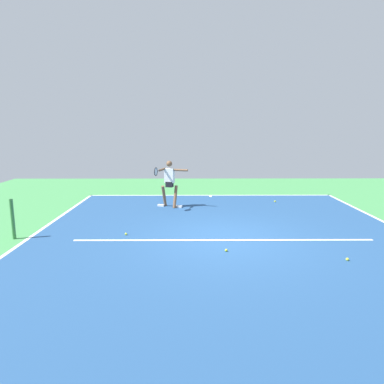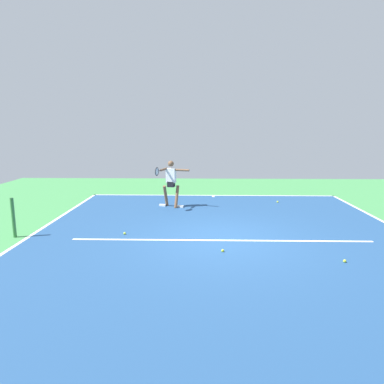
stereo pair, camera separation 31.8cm
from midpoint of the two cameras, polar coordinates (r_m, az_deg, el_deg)
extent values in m
plane|color=#428E4C|center=(9.22, 4.13, -7.62)|extent=(21.67, 21.67, 0.00)
cube|color=navy|center=(9.22, 4.13, -7.61)|extent=(10.35, 11.86, 0.00)
cube|color=white|center=(14.91, 2.41, -0.53)|extent=(10.35, 0.10, 0.01)
cube|color=white|center=(10.20, -26.17, -6.90)|extent=(0.10, 11.86, 0.01)
cube|color=white|center=(9.09, 4.20, -7.88)|extent=(7.76, 0.10, 0.01)
cube|color=white|center=(14.71, 2.44, -0.68)|extent=(0.10, 0.30, 0.01)
cylinder|color=#38753D|center=(10.22, -28.19, -3.95)|extent=(0.09, 0.09, 1.07)
cylinder|color=brown|center=(12.63, -3.49, -0.78)|extent=(0.21, 0.38, 0.82)
cube|color=white|center=(12.66, -2.91, -2.40)|extent=(0.26, 0.16, 0.07)
cylinder|color=brown|center=(12.78, -5.31, -0.68)|extent=(0.21, 0.38, 0.82)
cube|color=white|center=(12.90, -5.83, -2.20)|extent=(0.26, 0.16, 0.07)
cube|color=black|center=(12.62, -4.44, 1.28)|extent=(0.29, 0.26, 0.20)
cube|color=white|center=(12.57, -4.46, 2.72)|extent=(0.38, 0.27, 0.52)
sphere|color=brown|center=(12.52, -4.49, 4.65)|extent=(0.21, 0.21, 0.21)
cylinder|color=brown|center=(12.40, -2.60, 3.61)|extent=(0.52, 0.22, 0.08)
cylinder|color=brown|center=(12.36, -5.63, 3.69)|extent=(0.22, 0.52, 0.08)
cylinder|color=black|center=(12.02, -6.28, 3.48)|extent=(0.09, 0.22, 0.03)
torus|color=black|center=(11.80, -6.73, 3.34)|extent=(0.11, 0.29, 0.29)
cylinder|color=silver|center=(11.80, -6.73, 3.34)|extent=(0.07, 0.24, 0.25)
sphere|color=#CCE033|center=(8.29, 4.54, -9.53)|extent=(0.07, 0.07, 0.07)
sphere|color=#CCE033|center=(8.39, 23.17, -10.13)|extent=(0.07, 0.07, 0.07)
sphere|color=#C6E53D|center=(9.66, -11.74, -6.77)|extent=(0.07, 0.07, 0.07)
sphere|color=yellow|center=(13.88, 12.84, -1.50)|extent=(0.07, 0.07, 0.07)
camera|label=1|loc=(0.16, -90.85, -0.16)|focal=32.45mm
camera|label=2|loc=(0.16, 89.15, 0.16)|focal=32.45mm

